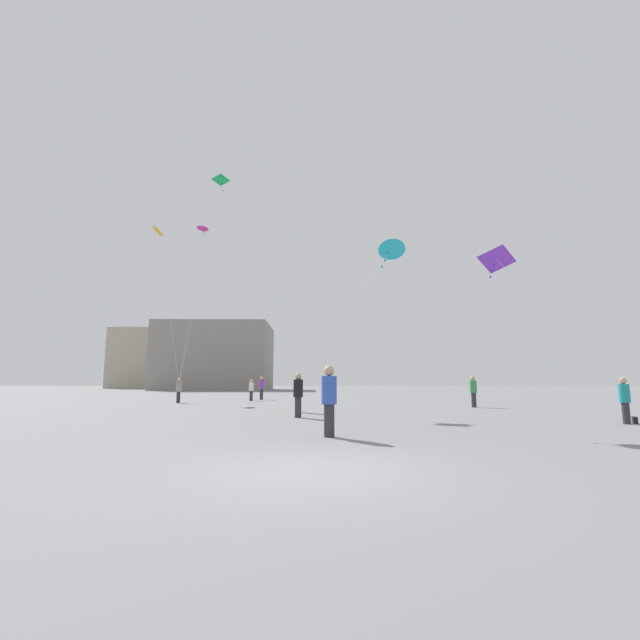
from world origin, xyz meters
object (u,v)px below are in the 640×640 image
object	(u,v)px
kite_cyan_diamond	(393,250)
building_centre_hall	(219,357)
person_in_yellow	(300,392)
building_left_hall	(164,359)
kite_amber_diamond	(160,232)
handbag_beside_flyer	(638,420)
person_in_blue	(331,397)
person_in_purple	(263,387)
kite_magenta_diamond	(204,230)
person_in_white	(253,389)
person_in_grey	(181,389)
kite_violet_delta	(499,261)
person_in_green	(475,390)
person_in_black	(300,393)
person_in_teal	(627,398)
kite_emerald_delta	(221,189)

from	to	relation	value
kite_cyan_diamond	building_centre_hall	distance (m)	68.11
person_in_yellow	kite_cyan_diamond	bearing A→B (deg)	-42.70
person_in_yellow	building_left_hall	xyz separation A→B (m)	(-36.10, 80.27, 5.79)
kite_amber_diamond	handbag_beside_flyer	xyz separation A→B (m)	(25.97, -23.46, -15.21)
person_in_blue	person_in_purple	distance (m)	24.44
kite_magenta_diamond	kite_amber_diamond	world-z (taller)	kite_amber_diamond
person_in_yellow	kite_magenta_diamond	xyz separation A→B (m)	(-8.61, 13.01, 12.80)
person_in_white	building_left_hall	world-z (taller)	building_left_hall
person_in_grey	building_left_hall	bearing A→B (deg)	-153.72
kite_violet_delta	kite_magenta_diamond	bearing A→B (deg)	135.80
kite_magenta_diamond	person_in_green	bearing A→B (deg)	-25.88
person_in_purple	kite_amber_diamond	xyz separation A→B (m)	(-10.34, 3.12, 14.32)
person_in_black	person_in_purple	world-z (taller)	person_in_purple
handbag_beside_flyer	person_in_white	bearing A→B (deg)	131.62
person_in_purple	person_in_teal	bearing A→B (deg)	115.03
person_in_teal	building_centre_hall	size ratio (longest dim) A/B	0.08
building_left_hall	building_centre_hall	size ratio (longest dim) A/B	1.03
kite_magenta_diamond	building_left_hall	size ratio (longest dim) A/B	0.64
kite_magenta_diamond	handbag_beside_flyer	xyz separation A→B (m)	(20.49, -18.69, -13.66)
person_in_teal	building_centre_hall	world-z (taller)	building_centre_hall
person_in_teal	kite_magenta_diamond	xyz separation A→B (m)	(-20.14, 18.79, 12.91)
person_in_green	handbag_beside_flyer	world-z (taller)	person_in_green
person_in_yellow	building_centre_hall	xyz separation A→B (m)	(-18.10, 59.15, 4.97)
person_in_white	person_in_black	distance (m)	16.13
kite_cyan_diamond	person_in_black	bearing A→B (deg)	146.66
person_in_grey	kite_amber_diamond	size ratio (longest dim) A/B	0.12
person_in_white	kite_cyan_diamond	distance (m)	20.25
person_in_purple	building_left_hall	distance (m)	73.38
person_in_purple	handbag_beside_flyer	bearing A→B (deg)	115.79
kite_cyan_diamond	person_in_grey	bearing A→B (deg)	130.20
person_in_black	kite_cyan_diamond	world-z (taller)	kite_cyan_diamond
person_in_grey	building_centre_hall	world-z (taller)	building_centre_hall
person_in_grey	kite_cyan_diamond	xyz separation A→B (m)	(12.41, -14.68, 5.38)
person_in_black	kite_amber_diamond	size ratio (longest dim) A/B	0.12
person_in_black	kite_amber_diamond	bearing A→B (deg)	-124.77
person_in_teal	kite_violet_delta	xyz separation A→B (m)	(-3.16, 2.27, 5.54)
person_in_teal	person_in_purple	xyz separation A→B (m)	(-15.28, 20.43, 0.14)
kite_cyan_diamond	kite_magenta_diamond	bearing A→B (deg)	123.68
person_in_grey	kite_magenta_diamond	xyz separation A→B (m)	(0.14, 3.72, 12.86)
kite_magenta_diamond	kite_amber_diamond	xyz separation A→B (m)	(-5.47, 4.77, 1.55)
person_in_yellow	handbag_beside_flyer	distance (m)	13.19
handbag_beside_flyer	person_in_purple	bearing A→B (deg)	127.55
person_in_blue	person_in_yellow	bearing A→B (deg)	39.60
building_left_hall	kite_amber_diamond	bearing A→B (deg)	-70.59
kite_amber_diamond	handbag_beside_flyer	distance (m)	38.16
person_in_black	person_in_blue	bearing A→B (deg)	31.32
kite_emerald_delta	building_left_hall	world-z (taller)	kite_emerald_delta
person_in_green	kite_cyan_diamond	bearing A→B (deg)	-28.16
person_in_green	kite_emerald_delta	world-z (taller)	kite_emerald_delta
kite_magenta_diamond	kite_emerald_delta	world-z (taller)	kite_emerald_delta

